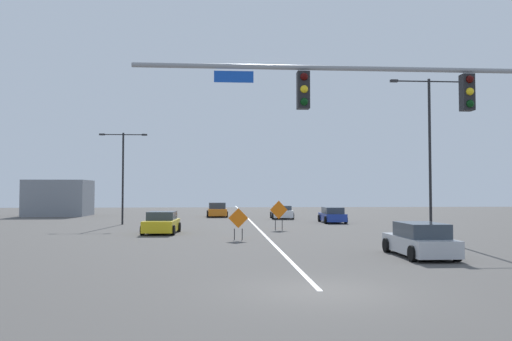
% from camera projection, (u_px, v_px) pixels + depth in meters
% --- Properties ---
extents(ground, '(145.90, 145.90, 0.00)m').
position_uv_depth(ground, '(320.00, 291.00, 14.07)').
color(ground, '#4C4947').
extents(road_centre_stripe, '(0.16, 81.05, 0.01)m').
position_uv_depth(road_centre_stripe, '(247.00, 217.00, 54.47)').
color(road_centre_stripe, white).
rests_on(road_centre_stripe, ground).
extents(traffic_signal_assembly, '(14.36, 0.44, 6.58)m').
position_uv_depth(traffic_signal_assembly, '(460.00, 110.00, 14.55)').
color(traffic_signal_assembly, gray).
rests_on(traffic_signal_assembly, ground).
extents(street_lamp_mid_left, '(3.94, 0.24, 7.64)m').
position_uv_depth(street_lamp_mid_left, '(123.00, 169.00, 42.32)').
color(street_lamp_mid_left, black).
rests_on(street_lamp_mid_left, ground).
extents(street_lamp_mid_right, '(4.69, 0.24, 9.44)m').
position_uv_depth(street_lamp_mid_right, '(430.00, 143.00, 30.03)').
color(street_lamp_mid_right, black).
rests_on(street_lamp_mid_right, ground).
extents(construction_sign_left_lane, '(1.30, 0.31, 2.09)m').
position_uv_depth(construction_sign_left_lane, '(279.00, 211.00, 36.43)').
color(construction_sign_left_lane, orange).
rests_on(construction_sign_left_lane, ground).
extents(construction_sign_median_near, '(1.14, 0.06, 1.81)m').
position_uv_depth(construction_sign_median_near, '(238.00, 220.00, 28.93)').
color(construction_sign_median_near, orange).
rests_on(construction_sign_median_near, ground).
extents(car_silver_passing, '(2.03, 4.44, 1.44)m').
position_uv_depth(car_silver_passing, '(420.00, 241.00, 21.49)').
color(car_silver_passing, '#B7BABF').
rests_on(car_silver_passing, ground).
extents(car_blue_near, '(1.96, 4.18, 1.36)m').
position_uv_depth(car_blue_near, '(332.00, 215.00, 44.65)').
color(car_blue_near, '#1E389E').
rests_on(car_blue_near, ground).
extents(car_yellow_far, '(2.31, 3.97, 1.43)m').
position_uv_depth(car_yellow_far, '(162.00, 223.00, 33.26)').
color(car_yellow_far, gold).
rests_on(car_yellow_far, ground).
extents(car_orange_mid, '(2.33, 4.19, 1.53)m').
position_uv_depth(car_orange_mid, '(217.00, 210.00, 54.92)').
color(car_orange_mid, orange).
rests_on(car_orange_mid, ground).
extents(car_white_approaching, '(2.26, 4.28, 1.31)m').
position_uv_depth(car_white_approaching, '(282.00, 212.00, 51.29)').
color(car_white_approaching, white).
rests_on(car_white_approaching, ground).
extents(roadside_building_west, '(6.58, 5.32, 4.01)m').
position_uv_depth(roadside_building_west, '(59.00, 198.00, 57.07)').
color(roadside_building_west, gray).
rests_on(roadside_building_west, ground).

